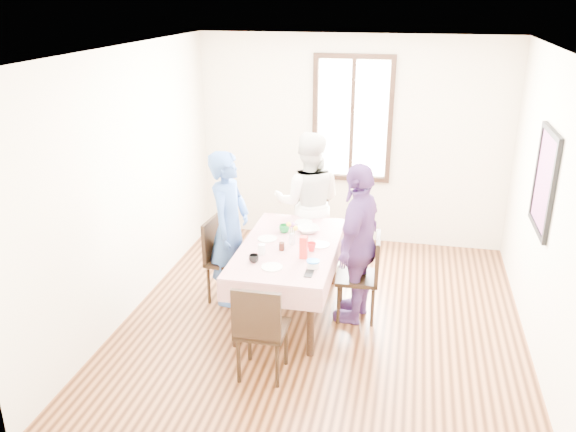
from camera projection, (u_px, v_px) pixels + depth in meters
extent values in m
plane|color=black|center=(322.00, 321.00, 6.05)|extent=(4.50, 4.50, 0.00)
plane|color=beige|center=(352.00, 142.00, 7.62)|extent=(4.00, 0.00, 4.00)
plane|color=beige|center=(550.00, 213.00, 5.17)|extent=(0.00, 4.50, 4.50)
cube|color=black|center=(352.00, 119.00, 7.49)|extent=(1.02, 0.06, 1.62)
cube|color=white|center=(352.00, 119.00, 7.50)|extent=(0.90, 0.02, 1.50)
cube|color=red|center=(545.00, 181.00, 5.38)|extent=(0.04, 0.76, 0.96)
cube|color=black|center=(289.00, 280.00, 6.11)|extent=(0.84, 1.60, 0.75)
cube|color=#63040F|center=(289.00, 246.00, 5.97)|extent=(0.96, 1.72, 0.01)
cube|color=black|center=(229.00, 260.00, 6.35)|extent=(0.45, 0.45, 0.91)
cube|color=black|center=(357.00, 277.00, 5.99)|extent=(0.44, 0.44, 0.91)
cube|color=black|center=(308.00, 233.00, 7.08)|extent=(0.43, 0.43, 0.91)
cube|color=black|center=(262.00, 328.00, 5.08)|extent=(0.42, 0.42, 0.91)
imported|color=#2E5191|center=(229.00, 228.00, 6.21)|extent=(0.46, 0.65, 1.67)
imported|color=white|center=(308.00, 203.00, 6.92)|extent=(0.89, 0.73, 1.70)
imported|color=#54316D|center=(357.00, 243.00, 5.86)|extent=(0.60, 1.03, 1.66)
imported|color=black|center=(254.00, 259.00, 5.59)|extent=(0.10, 0.10, 0.08)
imported|color=red|center=(311.00, 247.00, 5.83)|extent=(0.13, 0.13, 0.09)
imported|color=#0C7226|center=(284.00, 229.00, 6.27)|extent=(0.15, 0.15, 0.09)
imported|color=white|center=(308.00, 230.00, 6.29)|extent=(0.30, 0.30, 0.06)
cube|color=red|center=(303.00, 247.00, 5.65)|extent=(0.07, 0.07, 0.22)
cylinder|color=white|center=(313.00, 264.00, 5.49)|extent=(0.11, 0.11, 0.06)
cylinder|color=black|center=(282.00, 246.00, 5.84)|extent=(0.06, 0.06, 0.08)
cylinder|color=silver|center=(262.00, 249.00, 5.75)|extent=(0.07, 0.07, 0.10)
cube|color=black|center=(309.00, 274.00, 5.36)|extent=(0.08, 0.15, 0.01)
cylinder|color=silver|center=(292.00, 239.00, 5.98)|extent=(0.06, 0.06, 0.12)
cylinder|color=white|center=(267.00, 239.00, 6.11)|extent=(0.20, 0.20, 0.01)
cylinder|color=white|center=(320.00, 245.00, 5.97)|extent=(0.20, 0.20, 0.01)
cylinder|color=white|center=(304.00, 222.00, 6.55)|extent=(0.20, 0.20, 0.01)
cylinder|color=white|center=(272.00, 267.00, 5.49)|extent=(0.20, 0.20, 0.01)
cylinder|color=blue|center=(313.00, 261.00, 5.48)|extent=(0.12, 0.12, 0.01)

